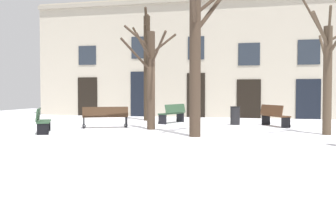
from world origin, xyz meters
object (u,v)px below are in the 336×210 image
(bench_by_litter_bin, at_px, (42,121))
(litter_bin, at_px, (235,116))
(tree_foreground, at_px, (147,64))
(tree_left_of_center, at_px, (197,48))
(bench_far_corner, at_px, (173,113))
(bench_back_to_back_left, at_px, (274,115))
(bench_back_to_back_right, at_px, (105,116))
(streetlamp, at_px, (328,72))
(tree_center, at_px, (150,76))
(tree_right_of_center, at_px, (328,71))

(bench_by_litter_bin, bearing_deg, litter_bin, -80.93)
(tree_foreground, relative_size, tree_left_of_center, 1.06)
(bench_by_litter_bin, bearing_deg, tree_foreground, -45.44)
(bench_far_corner, height_order, bench_back_to_back_left, bench_back_to_back_left)
(litter_bin, bearing_deg, bench_by_litter_bin, -142.75)
(bench_far_corner, distance_m, bench_back_to_back_right, 3.74)
(streetlamp, height_order, bench_back_to_back_right, streetlamp)
(tree_center, xyz_separation_m, bench_back_to_back_right, (-2.03, 0.22, -1.67))
(tree_right_of_center, height_order, litter_bin, tree_right_of_center)
(tree_center, height_order, tree_right_of_center, tree_right_of_center)
(bench_back_to_back_left, bearing_deg, tree_foreground, 42.09)
(tree_foreground, height_order, bench_far_corner, tree_foreground)
(tree_foreground, distance_m, litter_bin, 5.53)
(bench_back_to_back_left, bearing_deg, litter_bin, 44.52)
(tree_left_of_center, bearing_deg, streetlamp, 49.82)
(tree_left_of_center, xyz_separation_m, streetlamp, (5.15, 6.10, -0.58))
(bench_back_to_back_left, distance_m, bench_back_to_back_right, 7.30)
(tree_center, bearing_deg, litter_bin, 43.64)
(bench_far_corner, distance_m, bench_back_to_back_left, 4.73)
(bench_by_litter_bin, relative_size, bench_far_corner, 0.87)
(litter_bin, height_order, bench_by_litter_bin, bench_by_litter_bin)
(tree_center, height_order, bench_back_to_back_left, tree_center)
(bench_by_litter_bin, relative_size, bench_back_to_back_left, 0.95)
(tree_right_of_center, xyz_separation_m, bench_by_litter_bin, (-10.08, -1.70, -1.80))
(tree_right_of_center, relative_size, bench_back_to_back_left, 2.87)
(tree_foreground, height_order, bench_back_to_back_left, tree_foreground)
(bench_far_corner, relative_size, bench_back_to_back_left, 1.09)
(tree_left_of_center, xyz_separation_m, bench_far_corner, (-1.98, 5.13, -2.50))
(tree_foreground, relative_size, bench_far_corner, 3.21)
(litter_bin, relative_size, bench_far_corner, 0.47)
(tree_right_of_center, xyz_separation_m, bench_back_to_back_left, (-1.65, 2.97, -1.77))
(streetlamp, height_order, bench_far_corner, streetlamp)
(litter_bin, height_order, bench_back_to_back_left, bench_back_to_back_left)
(bench_back_to_back_left, relative_size, bench_back_to_back_right, 0.87)
(tree_foreground, relative_size, tree_center, 1.35)
(streetlamp, xyz_separation_m, bench_back_to_back_right, (-9.35, -3.98, -1.92))
(tree_right_of_center, relative_size, litter_bin, 5.66)
(streetlamp, distance_m, bench_by_litter_bin, 12.70)
(tree_left_of_center, relative_size, bench_far_corner, 3.04)
(tree_left_of_center, bearing_deg, bench_by_litter_bin, -178.18)
(streetlamp, distance_m, bench_back_to_back_left, 3.50)
(tree_right_of_center, relative_size, streetlamp, 1.21)
(tree_left_of_center, relative_size, streetlamp, 1.39)
(tree_foreground, bearing_deg, streetlamp, -2.12)
(bench_by_litter_bin, distance_m, bench_back_to_back_right, 2.76)
(tree_foreground, bearing_deg, tree_center, -71.74)
(tree_right_of_center, distance_m, litter_bin, 5.12)
(tree_center, bearing_deg, bench_by_litter_bin, -149.56)
(tree_left_of_center, distance_m, streetlamp, 8.00)
(tree_foreground, bearing_deg, bench_back_to_back_right, -97.06)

